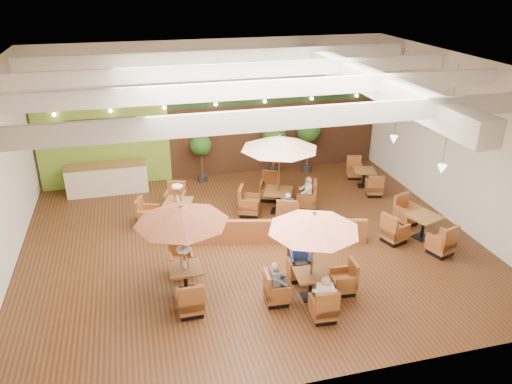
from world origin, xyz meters
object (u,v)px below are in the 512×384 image
object	(u,v)px
table_0	(182,227)
table_4	(415,229)
table_5	(364,178)
table_3	(171,212)
diner_1	(300,255)
service_counter	(107,179)
topiary_2	(308,132)
booth_divider	(275,232)
table_2	(279,161)
table_1	(313,240)
topiary_0	(201,147)
topiary_1	(274,136)
diner_3	(288,205)
diner_0	(325,293)
diner_2	(277,278)
diner_4	(307,190)

from	to	relation	value
table_0	table_4	bearing A→B (deg)	7.40
table_4	table_5	world-z (taller)	table_4
table_0	table_5	world-z (taller)	table_0
table_3	diner_1	distance (m)	5.22
service_counter	topiary_2	size ratio (longest dim) A/B	1.28
booth_divider	topiary_2	distance (m)	6.44
table_2	service_counter	bearing A→B (deg)	173.81
booth_divider	diner_1	xyz separation A→B (m)	(0.11, -2.05, 0.36)
service_counter	booth_divider	world-z (taller)	service_counter
table_1	topiary_0	world-z (taller)	table_1
booth_divider	table_5	size ratio (longest dim) A/B	2.29
topiary_1	diner_3	xyz separation A→B (m)	(-0.82, -4.48, -0.94)
diner_0	diner_3	xyz separation A→B (m)	(0.64, 4.93, -0.03)
table_4	diner_1	distance (m)	4.45
table_1	table_3	distance (m)	6.11
table_4	diner_2	size ratio (longest dim) A/B	3.80
table_1	diner_1	world-z (taller)	table_1
table_3	diner_0	distance (m)	6.78
booth_divider	table_0	size ratio (longest dim) A/B	2.21
table_0	diner_4	bearing A→B (deg)	39.10
table_1	table_2	xyz separation A→B (m)	(0.64, 5.06, 0.20)
table_5	topiary_1	bearing A→B (deg)	162.25
table_4	diner_0	bearing A→B (deg)	-163.09
service_counter	diner_1	xyz separation A→B (m)	(5.23, -7.36, 0.18)
topiary_0	diner_2	xyz separation A→B (m)	(0.62, -8.49, -0.74)
table_5	topiary_2	size ratio (longest dim) A/B	1.08
topiary_0	diner_3	world-z (taller)	topiary_0
table_1	table_3	bearing A→B (deg)	125.59
booth_divider	table_1	distance (m)	3.26
service_counter	topiary_2	distance (m)	8.25
service_counter	topiary_1	bearing A→B (deg)	1.71
topiary_1	diner_0	world-z (taller)	topiary_1
topiary_1	diner_3	bearing A→B (deg)	-100.32
service_counter	table_1	world-z (taller)	table_1
table_5	topiary_1	world-z (taller)	topiary_1
topiary_0	topiary_1	distance (m)	3.00
topiary_1	diner_4	size ratio (longest dim) A/B	2.91
booth_divider	topiary_2	world-z (taller)	topiary_2
table_0	table_3	xyz separation A→B (m)	(-0.01, 4.02, -1.51)
table_1	diner_3	distance (m)	4.18
diner_0	diner_4	size ratio (longest dim) A/B	1.06
booth_divider	diner_1	bearing A→B (deg)	-73.33
service_counter	diner_4	size ratio (longest dim) A/B	3.87
table_0	table_5	size ratio (longest dim) A/B	1.03
booth_divider	topiary_2	size ratio (longest dim) A/B	2.47
table_3	diner_0	xyz separation A→B (m)	(3.14, -6.00, 0.30)
service_counter	diner_2	xyz separation A→B (m)	(4.30, -8.29, 0.16)
topiary_2	diner_3	world-z (taller)	topiary_2
table_0	topiary_1	world-z (taller)	table_0
booth_divider	table_2	distance (m)	2.70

